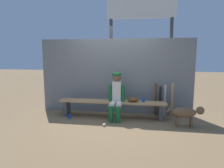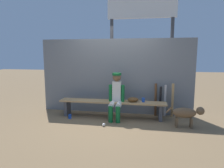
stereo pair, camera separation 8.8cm
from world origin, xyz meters
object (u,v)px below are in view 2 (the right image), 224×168
object	(u,v)px
dog	(187,113)
baseball_glove	(133,100)
dugout_bench	(112,104)
baseball	(104,125)
cup_on_bench	(143,100)
bat_aluminum_silver	(165,101)
cup_on_ground	(70,116)
scoreboard	(144,22)
bat_wood_dark	(156,100)
bat_aluminum_black	(160,101)
player_seated	(116,95)
bat_wood_tan	(172,100)

from	to	relation	value
dog	baseball_glove	bearing A→B (deg)	161.70
dugout_bench	baseball_glove	size ratio (longest dim) A/B	9.95
dugout_bench	baseball	world-z (taller)	dugout_bench
cup_on_bench	dog	size ratio (longest dim) A/B	0.13
bat_aluminum_silver	baseball	distance (m)	1.81
baseball	cup_on_ground	xyz separation A→B (m)	(-0.99, 0.40, 0.02)
scoreboard	baseball_glove	bearing A→B (deg)	-99.41
bat_aluminum_silver	cup_on_ground	xyz separation A→B (m)	(-2.43, -0.62, -0.38)
bat_wood_dark	cup_on_ground	bearing A→B (deg)	-164.21
bat_aluminum_black	dog	world-z (taller)	bat_aluminum_black
dugout_bench	cup_on_bench	distance (m)	0.82
dugout_bench	cup_on_bench	size ratio (longest dim) A/B	25.33
dugout_bench	scoreboard	distance (m)	2.63
player_seated	dog	world-z (taller)	player_seated
baseball_glove	baseball	world-z (taller)	baseball_glove
bat_aluminum_silver	scoreboard	distance (m)	2.40
player_seated	cup_on_ground	size ratio (longest dim) A/B	10.79
baseball_glove	baseball	xyz separation A→B (m)	(-0.62, -0.70, -0.47)
player_seated	bat_wood_tan	world-z (taller)	player_seated
bat_aluminum_black	cup_on_bench	world-z (taller)	bat_aluminum_black
scoreboard	dog	distance (m)	2.95
cup_on_bench	cup_on_ground	bearing A→B (deg)	-170.21
bat_wood_tan	cup_on_ground	distance (m)	2.71
cup_on_bench	dog	bearing A→B (deg)	-24.09
bat_aluminum_silver	scoreboard	bearing A→B (deg)	126.75
cup_on_bench	bat_aluminum_black	bearing A→B (deg)	32.90
cup_on_bench	dugout_bench	bearing A→B (deg)	-177.90
bat_wood_dark	baseball	bearing A→B (deg)	-139.49
bat_wood_dark	bat_aluminum_black	bearing A→B (deg)	-4.75
cup_on_ground	scoreboard	xyz separation A→B (m)	(1.80, 1.45, 2.53)
player_seated	bat_wood_dark	size ratio (longest dim) A/B	1.33
bat_aluminum_silver	baseball	xyz separation A→B (m)	(-1.44, -1.02, -0.39)
cup_on_ground	scoreboard	bearing A→B (deg)	38.94
player_seated	dog	size ratio (longest dim) A/B	1.41
bat_aluminum_silver	cup_on_ground	distance (m)	2.53
player_seated	cup_on_bench	distance (m)	0.71
bat_wood_dark	scoreboard	xyz separation A→B (m)	(-0.38, 0.84, 2.14)
baseball_glove	bat_wood_dark	size ratio (longest dim) A/B	0.31
bat_aluminum_black	cup_on_ground	bearing A→B (deg)	-165.25
baseball_glove	cup_on_ground	distance (m)	1.69
bat_aluminum_silver	dog	distance (m)	0.86
baseball_glove	cup_on_ground	bearing A→B (deg)	-169.68
dugout_bench	dog	world-z (taller)	dog
bat_aluminum_black	dog	size ratio (longest dim) A/B	0.98
bat_aluminum_silver	bat_wood_tan	xyz separation A→B (m)	(0.19, -0.03, 0.03)
dugout_bench	bat_wood_tan	distance (m)	1.59
player_seated	bat_wood_tan	distance (m)	1.50
dog	dugout_bench	bearing A→B (deg)	167.06
bat_wood_dark	cup_on_ground	size ratio (longest dim) A/B	8.10
bat_wood_dark	dog	size ratio (longest dim) A/B	1.06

